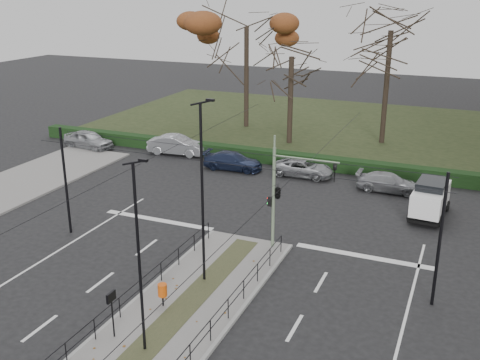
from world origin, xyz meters
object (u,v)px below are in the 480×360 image
at_px(parked_car_second, 177,145).
at_px(bare_tree_center, 390,39).
at_px(parked_car_third, 233,161).
at_px(traffic_light, 279,191).
at_px(parked_car_fourth, 303,168).
at_px(info_panel, 111,302).
at_px(parked_car_fifth, 389,183).
at_px(white_van, 430,198).
at_px(parked_car_first, 88,140).
at_px(bare_tree_near, 291,63).
at_px(streetlamp_median_far, 203,192).
at_px(streetlamp_median_near, 139,258).
at_px(rust_tree, 247,27).
at_px(litter_bin, 162,290).

height_order(parked_car_second, bare_tree_center, bare_tree_center).
bearing_deg(parked_car_third, parked_car_second, 68.70).
xyz_separation_m(traffic_light, bare_tree_center, (1.43, 23.23, 5.63)).
bearing_deg(parked_car_fourth, traffic_light, -169.53).
xyz_separation_m(info_panel, parked_car_third, (-4.35, 21.42, -1.02)).
distance_m(traffic_light, parked_car_fifth, 12.08).
bearing_deg(white_van, parked_car_first, 171.31).
relative_size(white_van, bare_tree_center, 0.34).
height_order(traffic_light, bare_tree_center, bare_tree_center).
bearing_deg(parked_car_second, white_van, -112.61).
distance_m(traffic_light, bare_tree_near, 21.22).
bearing_deg(info_panel, white_van, 60.42).
xyz_separation_m(streetlamp_median_far, parked_car_fifth, (5.88, 15.72, -3.82)).
xyz_separation_m(parked_car_fourth, bare_tree_center, (3.71, 11.26, 8.26)).
relative_size(streetlamp_median_near, white_van, 1.77).
relative_size(info_panel, rust_tree, 0.16).
bearing_deg(bare_tree_near, rust_tree, 144.20).
relative_size(litter_bin, parked_car_third, 0.23).
bearing_deg(rust_tree, parked_car_second, -98.47).
height_order(streetlamp_median_far, parked_car_first, streetlamp_median_far).
distance_m(streetlamp_median_far, parked_car_first, 25.52).
xyz_separation_m(streetlamp_median_near, bare_tree_center, (3.12, 33.41, 4.93)).
distance_m(parked_car_fourth, bare_tree_near, 10.88).
xyz_separation_m(parked_car_third, bare_tree_center, (9.01, 11.77, 8.22)).
bearing_deg(parked_car_fifth, parked_car_first, 87.48).
xyz_separation_m(parked_car_first, bare_tree_near, (15.09, 8.08, 6.14)).
height_order(litter_bin, parked_car_fourth, parked_car_fourth).
xyz_separation_m(bare_tree_center, parked_car_fifth, (2.46, -12.10, -8.25)).
bearing_deg(streetlamp_median_far, white_van, 54.45).
relative_size(streetlamp_median_far, bare_tree_near, 0.87).
height_order(streetlamp_median_far, rust_tree, rust_tree).
height_order(litter_bin, streetlamp_median_far, streetlamp_median_far).
relative_size(litter_bin, parked_car_first, 0.23).
xyz_separation_m(traffic_light, parked_car_fifth, (3.90, 11.13, -2.62)).
xyz_separation_m(streetlamp_median_near, rust_tree, (-10.03, 34.36, 5.51)).
xyz_separation_m(streetlamp_median_far, parked_car_second, (-11.35, 17.91, -3.66)).
xyz_separation_m(parked_car_first, rust_tree, (9.34, 12.23, 8.68)).
bearing_deg(bare_tree_near, streetlamp_median_near, -81.93).
height_order(rust_tree, bare_tree_center, bare_tree_center).
relative_size(streetlamp_median_far, parked_car_first, 1.88).
relative_size(traffic_light, parked_car_second, 1.12).
relative_size(streetlamp_median_near, parked_car_fifth, 1.76).
relative_size(traffic_light, parked_car_fifth, 1.25).
distance_m(traffic_light, parked_car_third, 13.98).
relative_size(parked_car_first, white_van, 1.07).
xyz_separation_m(streetlamp_median_far, bare_tree_near, (-3.99, 24.62, 2.47)).
bearing_deg(rust_tree, parked_car_fourth, -52.28).
bearing_deg(bare_tree_near, traffic_light, -73.40).
bearing_deg(info_panel, bare_tree_center, 82.00).
distance_m(litter_bin, parked_car_third, 19.39).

